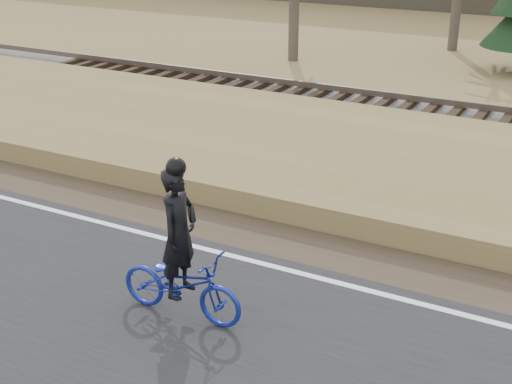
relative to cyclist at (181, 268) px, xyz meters
The scene contains 1 object.
cyclist is the anchor object (origin of this frame).
Camera 1 is at (-1.18, -8.42, 5.28)m, focal length 50.00 mm.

